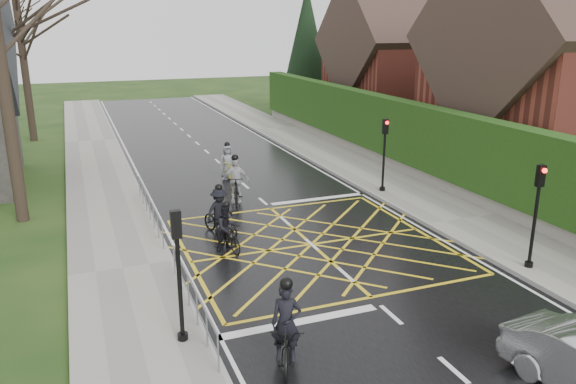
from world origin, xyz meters
TOP-DOWN VIEW (x-y plane):
  - ground at (0.00, 0.00)m, footprint 120.00×120.00m
  - road at (0.00, 0.00)m, footprint 9.00×80.00m
  - sidewalk_right at (6.00, 0.00)m, footprint 3.00×80.00m
  - sidewalk_left at (-6.00, 0.00)m, footprint 3.00×80.00m
  - stone_wall at (7.75, 6.00)m, footprint 0.50×38.00m
  - hedge at (7.75, 6.00)m, footprint 0.90×38.00m
  - house_near at (14.75, 4.00)m, footprint 11.80×9.80m
  - house_far at (14.75, 18.00)m, footprint 9.80×8.80m
  - conifer at (10.75, 26.00)m, footprint 4.60×4.60m
  - tree_far at (-9.30, 22.00)m, footprint 8.40×8.40m
  - railing_south at (-4.65, -3.50)m, footprint 0.05×5.04m
  - railing_north at (-4.65, 4.00)m, footprint 0.05×6.04m
  - traffic_light_ne at (5.10, 4.20)m, footprint 0.24×0.31m
  - traffic_light_se at (5.10, -4.20)m, footprint 0.24×0.31m
  - traffic_light_sw at (-5.10, -4.50)m, footprint 0.24×0.31m
  - cyclist_rear at (-3.13, -5.93)m, footprint 1.41×2.10m
  - cyclist_back at (-2.69, 0.53)m, footprint 0.83×1.69m
  - cyclist_mid at (-2.55, 1.98)m, footprint 1.30×1.95m
  - cyclist_front at (-1.04, 5.28)m, footprint 1.16×2.07m
  - cyclist_lead at (-0.40, 8.85)m, footprint 0.80×1.82m

SIDE VIEW (x-z plane):
  - ground at x=0.00m, z-range 0.00..0.00m
  - road at x=0.00m, z-range 0.00..0.01m
  - sidewalk_right at x=6.00m, z-range 0.00..0.15m
  - sidewalk_left at x=-6.00m, z-range 0.00..0.15m
  - stone_wall at x=7.75m, z-range 0.00..0.70m
  - cyclist_lead at x=-0.40m, z-range -0.27..1.50m
  - cyclist_back at x=-2.69m, z-range -0.20..1.44m
  - cyclist_rear at x=-3.13m, z-range -0.34..1.59m
  - cyclist_mid at x=-2.55m, z-range -0.24..1.55m
  - cyclist_front at x=-1.04m, z-range -0.26..1.73m
  - railing_south at x=-4.65m, z-range 0.27..1.29m
  - railing_north at x=-4.65m, z-range 0.27..1.30m
  - traffic_light_ne at x=5.10m, z-range 0.06..3.27m
  - traffic_light_se at x=5.10m, z-range 0.06..3.27m
  - traffic_light_sw at x=-5.10m, z-range 0.06..3.27m
  - hedge at x=7.75m, z-range 0.70..3.50m
  - house_far at x=14.75m, z-range -0.79..9.51m
  - house_near at x=14.75m, z-range -0.92..10.38m
  - conifer at x=10.75m, z-range -0.01..9.99m
  - tree_far at x=-9.30m, z-range 1.99..12.39m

